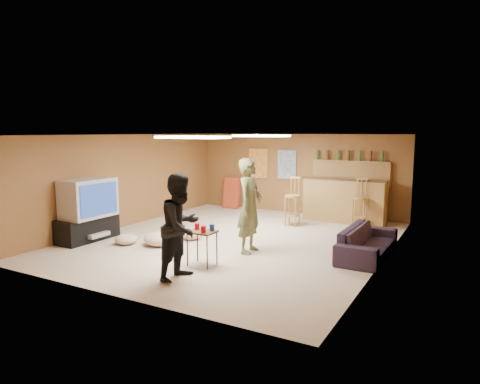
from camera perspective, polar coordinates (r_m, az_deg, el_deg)
The scene contains 32 objects.
ground at distance 9.06m, azimuth -0.62°, elevation -6.43°, with size 7.00×7.00×0.00m, color tan.
ceiling at distance 8.77m, azimuth -0.64°, elevation 7.62°, with size 6.00×7.00×0.02m, color silver.
wall_back at distance 12.00m, azimuth 7.66°, elevation 2.41°, with size 6.00×0.02×2.20m, color brown.
wall_front at distance 6.10m, azimuth -17.13°, elevation -3.35°, with size 6.00×0.02×2.20m, color brown.
wall_left at distance 10.64m, azimuth -14.82°, elevation 1.50°, with size 0.02×7.00×2.20m, color brown.
wall_right at distance 7.83m, azimuth 18.84°, elevation -0.95°, with size 0.02×7.00×2.20m, color brown.
tv_stand at distance 9.56m, azimuth -19.65°, elevation -4.60°, with size 0.55×1.30×0.50m, color black.
dvd_box at distance 9.42m, azimuth -18.73°, elevation -5.36°, with size 0.35×0.50×0.08m, color #B2B2B7.
tv_body at distance 9.39m, azimuth -19.55°, elevation -0.78°, with size 0.60×1.10×0.80m, color #B2B2B7.
tv_screen at distance 9.16m, azimuth -18.26°, elevation -0.93°, with size 0.02×0.95×0.65m, color navy.
bar_counter at distance 11.08m, azimuth 13.81°, elevation -1.08°, with size 2.00×0.60×1.10m, color olive.
bar_lip at distance 10.77m, azimuth 13.55°, elevation 1.62°, with size 2.10×0.12×0.05m, color #3B2513.
bar_shelf at distance 11.41m, azimuth 14.56°, elevation 3.95°, with size 2.00×0.18×0.05m, color olive.
bar_backing at distance 11.45m, azimuth 14.54°, elevation 2.46°, with size 2.00×0.14×0.60m, color olive.
poster_left at distance 12.42m, azimuth 2.45°, elevation 3.83°, with size 0.60×0.03×0.85m, color #BF3F26.
poster_right at distance 12.05m, azimuth 6.28°, elevation 3.65°, with size 0.55×0.03×0.80m, color #334C99.
folding_chair_stack at distance 12.76m, azimuth -1.12°, elevation -0.12°, with size 0.50×0.14×0.90m, color #B43F21.
ceiling_panel_front at distance 7.50m, azimuth -6.35°, elevation 7.27°, with size 1.20×0.60×0.04m, color white.
ceiling_panel_back at distance 9.83m, azimuth 2.85°, elevation 7.49°, with size 1.20×0.60×0.04m, color white.
person_olive at distance 7.99m, azimuth 1.31°, elevation -1.84°, with size 0.65×0.43×1.79m, color brown.
person_black at distance 6.65m, azimuth -7.87°, elevation -4.58°, with size 0.80×0.62×1.64m, color black.
sofa at distance 8.17m, azimuth 16.65°, elevation -6.42°, with size 1.87×0.73×0.55m, color black.
tray_table at distance 7.36m, azimuth -5.07°, elevation -7.47°, with size 0.46×0.37×0.60m, color #3B2513.
cup_red_near at distance 7.39m, azimuth -5.74°, elevation -4.55°, with size 0.08×0.08×0.12m, color red.
cup_red_far at distance 7.14m, azimuth -4.90°, elevation -4.97°, with size 0.09×0.09×0.12m, color red.
cup_blue at distance 7.27m, azimuth -3.76°, elevation -4.75°, with size 0.08×0.08×0.12m, color #17399E.
bar_stool_left at distance 10.41m, azimuth 7.01°, elevation -1.18°, with size 0.38×0.38×1.21m, color olive, non-canonical shape.
bar_stool_right at distance 10.45m, azimuth 15.68°, elevation -1.15°, with size 0.41×0.41×1.30m, color olive, non-canonical shape.
cushion_near_tv at distance 8.77m, azimuth -10.66°, elevation -6.12°, with size 0.62×0.62×0.28m, color tan.
cushion_mid at distance 9.17m, azimuth -6.51°, elevation -5.60°, with size 0.49×0.49×0.22m, color tan.
cushion_far at distance 9.02m, azimuth -14.91°, elevation -6.10°, with size 0.46×0.46×0.21m, color tan.
bottle_row at distance 11.40m, azimuth 14.27°, elevation 4.74°, with size 1.76×0.08×0.26m, color #3F7233, non-canonical shape.
Camera 1 is at (4.33, -7.63, 2.27)m, focal length 32.00 mm.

